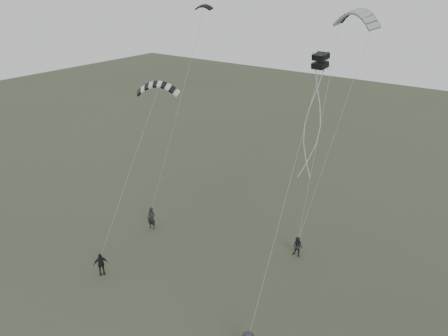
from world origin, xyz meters
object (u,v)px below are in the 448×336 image
Objects in this scene: flyer_center at (101,264)px; kite_dark_small at (204,6)px; flyer_right at (298,247)px; flyer_left at (152,218)px; kite_box at (320,61)px; kite_pale_large at (357,11)px; kite_striped at (157,84)px.

kite_dark_small reaches higher than flyer_center.
flyer_right is 14.09m from flyer_center.
flyer_center is (-10.04, -9.89, 0.04)m from flyer_right.
kite_box is at bearing -17.54° from flyer_left.
kite_dark_small is 11.37m from kite_pale_large.
flyer_right is 19.61m from kite_dark_small.
flyer_right is 0.41× the size of kite_pale_large.
flyer_left is 19.56m from kite_box.
kite_dark_small reaches higher than flyer_right.
kite_dark_small is (-10.70, 2.89, 16.17)m from flyer_right.
kite_striped is 4.18× the size of kite_box.
kite_dark_small is (-0.66, 12.78, 16.13)m from flyer_center.
flyer_right is 15.67m from kite_striped.
flyer_right is 14.83m from kite_box.
kite_pale_large is (10.94, 3.09, -0.13)m from kite_dark_small.
kite_box is (2.09, -3.61, 14.23)m from flyer_right.
flyer_left is 1.19× the size of flyer_right.
kite_striped is at bearing 30.90° from flyer_left.
kite_pale_large is at bearing 5.98° from kite_striped.
flyer_right is at bearing 129.51° from kite_box.
flyer_center is 0.43× the size of kite_pale_large.
kite_pale_large is 9.94m from kite_box.
flyer_center is (1.44, -6.42, -0.12)m from flyer_left.
flyer_right is 2.17× the size of kite_box.
kite_pale_large is (11.71, 9.46, 15.88)m from flyer_left.
flyer_left is at bearing -99.86° from kite_dark_small.
kite_pale_large reaches higher than flyer_center.
flyer_right is at bearing -18.43° from kite_striped.
flyer_right is (11.48, 3.47, -0.15)m from flyer_left.
kite_dark_small is 0.38× the size of kite_pale_large.
kite_dark_small is 7.48m from kite_striped.
flyer_right is 17.12m from kite_pale_large.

